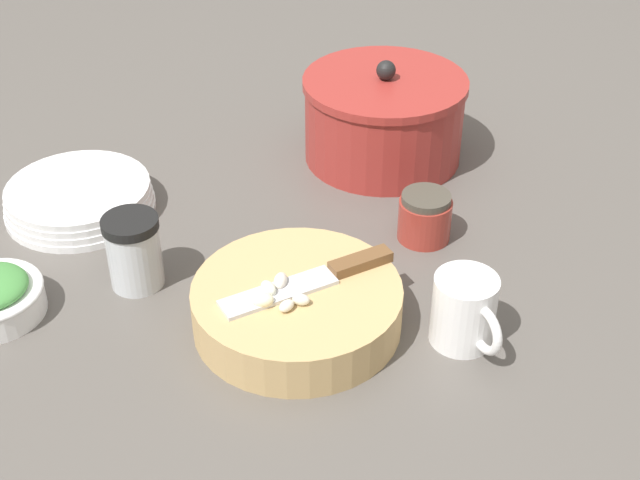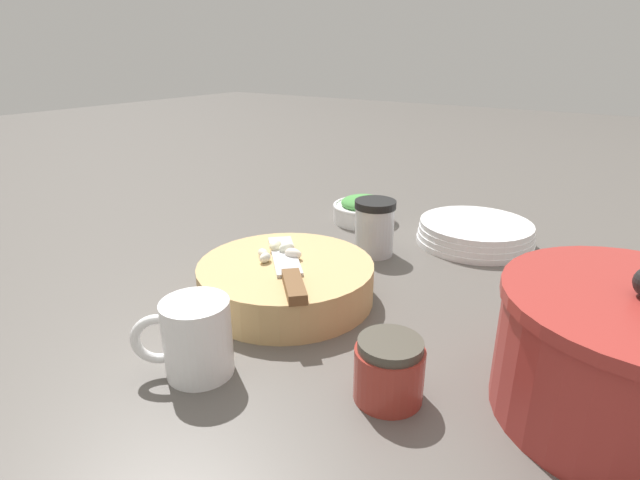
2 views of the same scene
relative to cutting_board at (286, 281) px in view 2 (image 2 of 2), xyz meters
name	(u,v)px [view 2 (image 2 of 2)]	position (x,y,z in m)	size (l,w,h in m)	color
ground_plane	(344,305)	(-0.03, 0.08, -0.03)	(5.00, 5.00, 0.00)	#56514C
cutting_board	(286,281)	(0.00, 0.00, 0.00)	(0.24, 0.24, 0.05)	tan
chef_knife	(289,269)	(0.02, 0.02, 0.03)	(0.17, 0.17, 0.01)	brown
garlic_cloves	(278,251)	(-0.01, -0.02, 0.03)	(0.06, 0.06, 0.02)	white
herb_bowl	(363,210)	(-0.35, -0.07, 0.00)	(0.12, 0.12, 0.05)	white
spice_jar	(374,227)	(-0.21, 0.02, 0.02)	(0.07, 0.07, 0.09)	silver
coffee_mug	(195,338)	(0.19, 0.02, 0.02)	(0.09, 0.09, 0.08)	white
plate_stack	(475,233)	(-0.35, 0.15, -0.01)	(0.20, 0.20, 0.04)	white
honey_jar	(389,370)	(0.11, 0.21, 0.01)	(0.07, 0.07, 0.07)	#9E3328
stock_pot	(631,359)	(0.01, 0.40, 0.04)	(0.24, 0.24, 0.15)	#9E2D28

